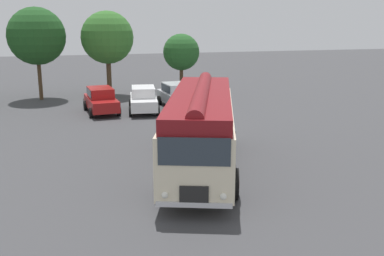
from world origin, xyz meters
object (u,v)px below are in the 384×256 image
(vintage_bus, at_px, (201,125))
(car_mid_right, at_px, (176,95))
(car_mid_left, at_px, (143,99))
(car_near_left, at_px, (101,100))

(vintage_bus, relative_size, car_mid_right, 2.37)
(car_mid_left, bearing_deg, car_mid_right, 22.51)
(car_near_left, distance_m, car_mid_left, 2.79)
(car_near_left, xyz_separation_m, car_mid_left, (2.76, -0.38, 0.00))
(car_mid_left, bearing_deg, vintage_bus, -87.51)
(vintage_bus, xyz_separation_m, car_near_left, (-3.29, 12.58, -1.05))
(car_near_left, bearing_deg, car_mid_left, -7.83)
(car_near_left, bearing_deg, vintage_bus, -75.34)
(vintage_bus, bearing_deg, car_mid_left, 92.49)
(car_mid_right, bearing_deg, car_near_left, -172.90)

